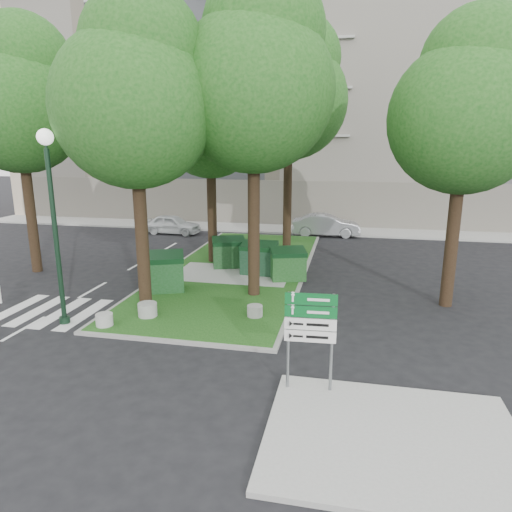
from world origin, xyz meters
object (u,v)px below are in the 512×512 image
(bollard_right, at_px, (255,311))
(bollard_mid, at_px, (148,310))
(dumpster_b, at_px, (229,253))
(car_white, at_px, (172,224))
(tree_median_mid, at_px, (212,115))
(tree_street_left, at_px, (19,96))
(dumpster_c, at_px, (259,258))
(directional_sign, at_px, (310,326))
(litter_bin, at_px, (298,261))
(street_lamp, at_px, (52,205))
(tree_street_right, at_px, (469,103))
(dumpster_d, at_px, (288,264))
(tree_median_far, at_px, (291,89))
(tree_median_near_left, at_px, (136,91))
(car_silver, at_px, (326,225))
(bollard_left, at_px, (104,320))
(tree_median_near_right, at_px, (257,75))
(dumpster_a, at_px, (163,272))

(bollard_right, bearing_deg, bollard_mid, -168.48)
(dumpster_b, xyz_separation_m, car_white, (-5.81, 7.51, -0.16))
(tree_median_mid, bearing_deg, tree_street_left, -158.20)
(dumpster_c, distance_m, directional_sign, 9.84)
(dumpster_c, height_order, litter_bin, dumpster_c)
(tree_street_left, xyz_separation_m, car_white, (2.63, 9.60, -7.03))
(dumpster_b, height_order, litter_bin, dumpster_b)
(bollard_right, bearing_deg, street_lamp, -165.32)
(dumpster_b, height_order, dumpster_c, dumpster_c)
(tree_street_right, distance_m, dumpster_d, 8.85)
(tree_median_far, distance_m, tree_street_left, 12.29)
(tree_median_near_left, bearing_deg, street_lamp, -137.80)
(bollard_right, bearing_deg, car_white, 121.73)
(tree_median_near_left, relative_size, bollard_right, 20.44)
(dumpster_c, bearing_deg, car_silver, 80.42)
(tree_street_right, relative_size, bollard_left, 18.88)
(dumpster_c, height_order, car_white, dumpster_c)
(tree_median_near_right, relative_size, litter_bin, 18.49)
(dumpster_d, bearing_deg, dumpster_b, 136.58)
(tree_median_near_right, relative_size, tree_street_left, 1.04)
(tree_street_left, distance_m, dumpster_d, 13.34)
(tree_median_mid, height_order, street_lamp, tree_median_mid)
(dumpster_b, relative_size, litter_bin, 2.83)
(tree_median_near_left, bearing_deg, bollard_left, -105.18)
(car_silver, bearing_deg, tree_street_right, -160.31)
(tree_street_left, height_order, tree_street_right, tree_street_left)
(dumpster_a, bearing_deg, bollard_right, -47.98)
(tree_median_near_right, xyz_separation_m, tree_median_mid, (-3.00, 4.50, -1.01))
(bollard_mid, xyz_separation_m, car_white, (-4.80, 14.13, 0.28))
(car_silver, bearing_deg, bollard_right, 170.82)
(bollard_mid, bearing_deg, bollard_right, 11.52)
(bollard_right, bearing_deg, tree_median_near_left, 175.37)
(tree_median_mid, distance_m, car_silver, 11.24)
(dumpster_c, bearing_deg, dumpster_b, 156.43)
(litter_bin, distance_m, car_silver, 8.45)
(directional_sign, relative_size, car_white, 0.64)
(tree_median_far, height_order, car_white, tree_median_far)
(dumpster_c, bearing_deg, dumpster_a, -132.13)
(directional_sign, bearing_deg, bollard_right, 113.75)
(dumpster_d, bearing_deg, tree_street_left, 165.86)
(litter_bin, relative_size, car_white, 0.17)
(tree_median_mid, height_order, bollard_right, tree_median_mid)
(tree_street_right, relative_size, car_silver, 2.38)
(bollard_left, distance_m, street_lamp, 3.87)
(tree_street_right, xyz_separation_m, bollard_mid, (-10.07, -3.53, -6.64))
(tree_median_far, relative_size, car_silver, 2.82)
(bollard_left, bearing_deg, dumpster_a, 83.88)
(tree_median_near_left, distance_m, car_white, 15.35)
(dumpster_d, bearing_deg, tree_median_far, 80.20)
(tree_street_right, height_order, street_lamp, tree_street_right)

